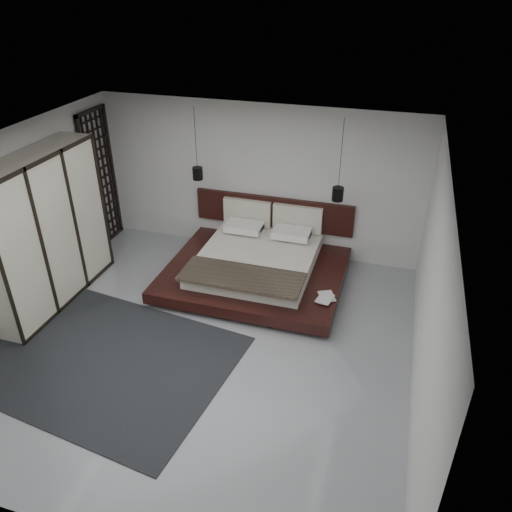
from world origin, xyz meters
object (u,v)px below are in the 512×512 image
(lattice_screen, at_px, (101,179))
(pendant_left, at_px, (198,173))
(wardrobe, at_px, (44,232))
(rug, at_px, (100,358))
(bed, at_px, (257,264))
(pendant_right, at_px, (338,194))

(lattice_screen, distance_m, pendant_left, 2.06)
(wardrobe, relative_size, rug, 0.69)
(lattice_screen, relative_size, pendant_left, 2.06)
(bed, distance_m, wardrobe, 3.48)
(pendant_right, bearing_deg, lattice_screen, 179.27)
(wardrobe, height_order, rug, wardrobe)
(pendant_left, xyz_separation_m, wardrobe, (-1.77, -1.99, -0.43))
(bed, distance_m, rug, 3.06)
(bed, height_order, rug, bed)
(lattice_screen, bearing_deg, wardrobe, -83.00)
(lattice_screen, distance_m, rug, 3.87)
(pendant_right, distance_m, rug, 4.45)
(pendant_left, distance_m, rug, 3.55)
(bed, height_order, wardrobe, wardrobe)
(pendant_left, relative_size, rug, 0.35)
(pendant_left, distance_m, pendant_right, 2.47)
(lattice_screen, relative_size, wardrobe, 1.05)
(pendant_left, xyz_separation_m, rug, (-0.27, -3.14, -1.64))
(pendant_right, distance_m, wardrobe, 4.69)
(wardrobe, bearing_deg, bed, 26.52)
(pendant_left, relative_size, pendant_right, 0.93)
(wardrobe, bearing_deg, pendant_left, 48.34)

